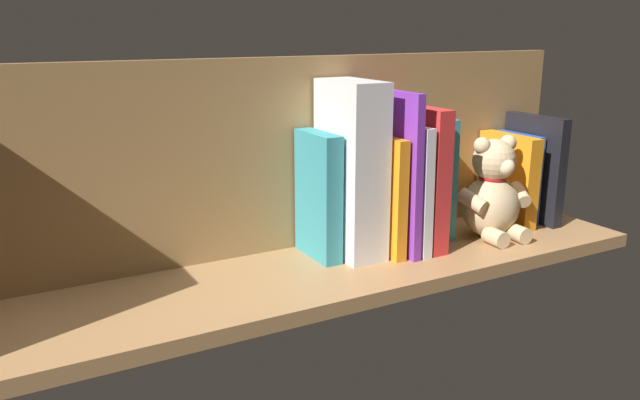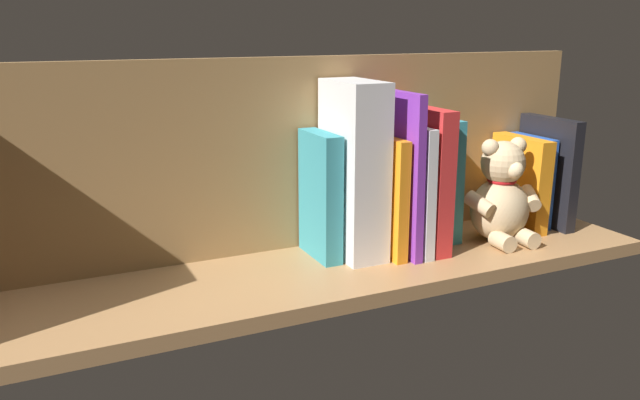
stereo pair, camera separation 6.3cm
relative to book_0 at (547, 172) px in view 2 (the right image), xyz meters
The scene contains 14 objects.
ground_plane 47.33cm from the book_0, ahead, with size 108.07×25.06×2.20cm, color #A87A4C.
shelf_back_panel 47.01cm from the book_0, ahead, with size 108.07×1.50×30.45cm, color #997143.
book_0 is the anchor object (origin of this frame).
book_1 3.49cm from the book_0, 28.10° to the right, with size 2.20×10.54×16.09cm, color blue.
book_2 6.04cm from the book_0, ahead, with size 2.96×12.61×16.30cm, color orange.
teddy_bear 14.38cm from the book_0, 16.92° to the left, with size 14.07×11.44×17.36cm.
book_3 21.97cm from the book_0, ahead, with size 2.66×9.92×20.37cm, color teal.
book_4 24.62cm from the book_0, ahead, with size 1.59×10.43×17.62cm, color blue.
book_5 27.41cm from the book_0, ahead, with size 2.93×14.65×22.78cm, color red.
book_6 30.19cm from the book_0, ahead, with size 1.66×14.75×20.32cm, color silver.
book_7 32.38cm from the book_0, ahead, with size 1.38×14.77×25.51cm, color purple.
book_8 34.39cm from the book_0, ahead, with size 1.87×13.83×18.73cm, color orange.
dictionary_thick_white 39.20cm from the book_0, ahead, with size 6.29×12.48×27.16cm, color silver.
book_9 44.15cm from the book_0, ahead, with size 2.87×10.26×19.57cm, color teal.
Camera 2 is at (38.11, 82.00, 35.01)cm, focal length 35.98 mm.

